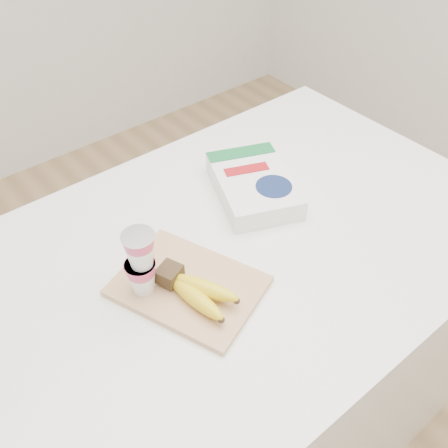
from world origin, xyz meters
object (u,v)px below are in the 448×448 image
(cutting_board, at_px, (188,286))
(bananas, at_px, (195,290))
(yogurt_stack, at_px, (140,262))
(cereal_box, at_px, (254,185))
(table, at_px, (239,354))

(cutting_board, distance_m, bananas, 0.05)
(yogurt_stack, height_order, cereal_box, yogurt_stack)
(table, distance_m, cutting_board, 0.53)
(cutting_board, xyz_separation_m, cereal_box, (0.31, 0.15, 0.02))
(table, distance_m, bananas, 0.56)
(cutting_board, bearing_deg, table, -8.58)
(yogurt_stack, distance_m, cereal_box, 0.41)
(bananas, bearing_deg, cereal_box, 30.01)
(bananas, height_order, yogurt_stack, yogurt_stack)
(table, xyz_separation_m, yogurt_stack, (-0.27, 0.00, 0.58))
(cutting_board, relative_size, bananas, 1.55)
(cutting_board, height_order, bananas, bananas)
(table, relative_size, bananas, 6.84)
(table, height_order, cutting_board, cutting_board)
(yogurt_stack, relative_size, cereal_box, 0.49)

